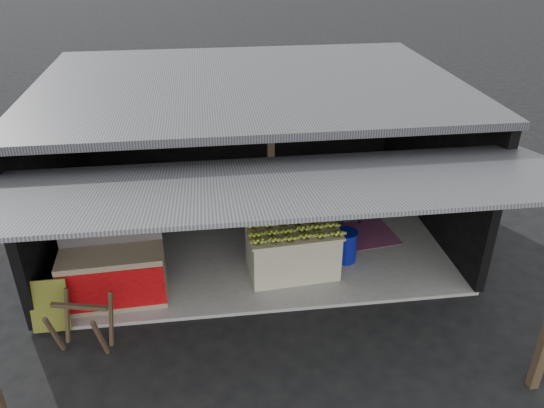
{
  "coord_description": "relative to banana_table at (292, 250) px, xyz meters",
  "views": [
    {
      "loc": [
        -0.77,
        -6.43,
        5.48
      ],
      "look_at": [
        0.28,
        1.55,
        1.1
      ],
      "focal_mm": 35.0,
      "sensor_mm": 36.0,
      "label": 1
    }
  ],
  "objects": [
    {
      "name": "picture_frames",
      "position": [
        -0.72,
        3.91,
        1.45
      ],
      "size": [
        1.62,
        0.04,
        0.46
      ],
      "color": "black",
      "rests_on": "shophouse"
    },
    {
      "name": "magenta_rug",
      "position": [
        1.4,
        0.97,
        -0.42
      ],
      "size": [
        1.62,
        1.19,
        0.01
      ],
      "primitive_type": "cube",
      "rotation": [
        0.0,
        0.0,
        0.13
      ],
      "color": "#711948",
      "rests_on": "concrete_slab"
    },
    {
      "name": "neighbor_stall",
      "position": [
        -2.9,
        -0.4,
        0.07
      ],
      "size": [
        1.61,
        0.79,
        1.63
      ],
      "rotation": [
        0.0,
        0.0,
        0.05
      ],
      "color": "#998466",
      "rests_on": "concrete_slab"
    },
    {
      "name": "water_barrel",
      "position": [
        0.99,
        0.21,
        -0.15
      ],
      "size": [
        0.38,
        0.38,
        0.56
      ],
      "primitive_type": "cylinder",
      "color": "navy",
      "rests_on": "concrete_slab"
    },
    {
      "name": "banana_pile",
      "position": [
        0.0,
        0.0,
        0.5
      ],
      "size": [
        1.47,
        0.95,
        0.17
      ],
      "primitive_type": null,
      "rotation": [
        0.0,
        0.0,
        0.08
      ],
      "color": "gold",
      "rests_on": "banana_table"
    },
    {
      "name": "white_crate",
      "position": [
        0.08,
        0.97,
        0.1
      ],
      "size": [
        0.97,
        0.69,
        1.05
      ],
      "rotation": [
        0.0,
        0.0,
        0.05
      ],
      "color": "white",
      "rests_on": "concrete_slab"
    },
    {
      "name": "sawhorse",
      "position": [
        -3.21,
        -1.41,
        0.02
      ],
      "size": [
        0.85,
        0.84,
        0.79
      ],
      "rotation": [
        0.0,
        0.0,
        -0.23
      ],
      "color": "#463623",
      "rests_on": "ground"
    },
    {
      "name": "plastic_chair",
      "position": [
        1.43,
        1.69,
        0.14
      ],
      "size": [
        0.46,
        0.46,
        0.95
      ],
      "rotation": [
        0.0,
        0.0,
        0.03
      ],
      "color": "#0D0A3A",
      "rests_on": "concrete_slab"
    },
    {
      "name": "concrete_slab",
      "position": [
        -0.55,
        1.52,
        -0.45
      ],
      "size": [
        7.0,
        5.0,
        0.06
      ],
      "primitive_type": "cube",
      "color": "gray",
      "rests_on": "ground"
    },
    {
      "name": "shophouse",
      "position": [
        -0.55,
        1.83,
        1.62
      ],
      "size": [
        7.4,
        7.29,
        3.02
      ],
      "color": "black",
      "rests_on": "ground"
    },
    {
      "name": "green_signboard",
      "position": [
        -3.76,
        -0.96,
        -0.02
      ],
      "size": [
        0.55,
        0.23,
        0.8
      ],
      "primitive_type": "cube",
      "rotation": [
        -0.24,
        0.0,
        0.0
      ],
      "color": "black",
      "rests_on": "concrete_slab"
    },
    {
      "name": "banana_table",
      "position": [
        0.0,
        0.0,
        0.0
      ],
      "size": [
        1.6,
        1.06,
        0.84
      ],
      "rotation": [
        0.0,
        0.0,
        0.08
      ],
      "color": "beige",
      "rests_on": "concrete_slab"
    },
    {
      "name": "ground",
      "position": [
        -0.55,
        -0.98,
        -0.48
      ],
      "size": [
        80.0,
        80.0,
        0.0
      ],
      "primitive_type": "plane",
      "color": "black",
      "rests_on": "ground"
    }
  ]
}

